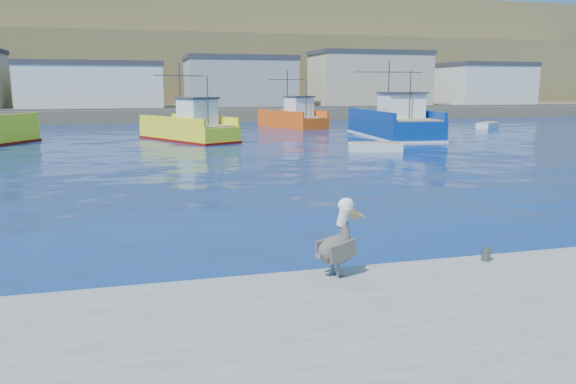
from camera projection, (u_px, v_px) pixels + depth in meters
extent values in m
plane|color=#071957|center=(313.00, 250.00, 15.16)|extent=(260.00, 260.00, 0.00)
cylinder|color=#4C4C4C|center=(486.00, 254.00, 12.57)|extent=(0.20, 0.20, 0.30)
cube|color=brown|center=(168.00, 111.00, 83.39)|extent=(160.00, 30.00, 1.60)
cube|color=brown|center=(159.00, 78.00, 107.13)|extent=(180.00, 40.00, 14.00)
cube|color=brown|center=(155.00, 57.00, 125.20)|extent=(200.00, 40.00, 24.00)
cube|color=#2D2D2D|center=(172.00, 108.00, 72.79)|extent=(150.00, 5.00, 0.10)
cube|color=silver|center=(93.00, 87.00, 75.45)|extent=(18.00, 11.00, 5.50)
cube|color=#333338|center=(92.00, 64.00, 74.89)|extent=(18.36, 11.22, 0.60)
cube|color=gray|center=(240.00, 84.00, 80.43)|extent=(15.00, 10.00, 6.50)
cube|color=#333338|center=(239.00, 58.00, 79.78)|extent=(15.30, 10.20, 0.60)
cube|color=tan|center=(369.00, 80.00, 85.41)|extent=(17.00, 9.00, 7.50)
cube|color=#333338|center=(370.00, 53.00, 84.66)|extent=(17.34, 9.18, 0.60)
cube|color=silver|center=(484.00, 86.00, 90.61)|extent=(13.00, 10.00, 6.00)
cube|color=#333338|center=(485.00, 65.00, 90.01)|extent=(13.26, 10.20, 0.60)
cube|color=#FFF722|center=(188.00, 132.00, 46.51)|extent=(7.67, 10.31, 1.28)
cube|color=#FFF722|center=(203.00, 120.00, 47.40)|extent=(4.75, 8.62, 0.70)
cube|color=#FFF722|center=(170.00, 121.00, 45.25)|extent=(4.75, 8.62, 0.70)
cube|color=maroon|center=(188.00, 140.00, 46.62)|extent=(7.82, 10.52, 0.25)
cube|color=#8C7251|center=(187.00, 124.00, 46.38)|extent=(7.24, 9.83, 0.10)
cube|color=white|center=(197.00, 112.00, 45.12)|extent=(3.27, 3.30, 2.00)
cube|color=#333338|center=(197.00, 98.00, 44.92)|extent=(3.56, 3.64, 0.15)
cylinder|color=#4C4C4C|center=(180.00, 94.00, 46.64)|extent=(0.16, 0.16, 5.00)
cylinder|color=#4C4C4C|center=(208.00, 101.00, 43.90)|extent=(0.14, 0.14, 4.00)
cylinder|color=#4C4C4C|center=(179.00, 76.00, 46.36)|extent=(4.24, 2.33, 0.08)
cube|color=navy|center=(392.00, 127.00, 49.97)|extent=(5.66, 13.23, 1.67)
cube|color=navy|center=(415.00, 114.00, 50.10)|extent=(1.42, 12.59, 0.70)
cube|color=navy|center=(370.00, 114.00, 49.40)|extent=(1.42, 12.59, 0.70)
cube|color=silver|center=(392.00, 136.00, 50.11)|extent=(5.78, 13.50, 0.25)
cube|color=#8C7251|center=(393.00, 117.00, 49.80)|extent=(5.26, 12.69, 0.10)
cube|color=white|center=(401.00, 106.00, 47.74)|extent=(3.43, 3.49, 2.00)
cube|color=#333338|center=(401.00, 93.00, 47.54)|extent=(3.69, 3.90, 0.15)
cylinder|color=#4C4C4C|center=(389.00, 89.00, 50.60)|extent=(0.13, 0.13, 5.00)
cylinder|color=#4C4C4C|center=(410.00, 95.00, 45.70)|extent=(0.11, 0.11, 4.00)
cylinder|color=#4C4C4C|center=(389.00, 72.00, 50.32)|extent=(6.29, 0.66, 0.08)
cube|color=#F1500F|center=(292.00, 122.00, 61.40)|extent=(6.09, 9.55, 1.16)
cube|color=#F1500F|center=(304.00, 113.00, 62.09)|extent=(3.05, 8.35, 0.70)
cube|color=#F1500F|center=(280.00, 114.00, 60.36)|extent=(3.05, 8.35, 0.70)
cube|color=#8C7251|center=(292.00, 116.00, 61.28)|extent=(5.72, 9.12, 0.10)
cube|color=white|center=(299.00, 107.00, 60.00)|extent=(2.95, 2.88, 2.00)
cube|color=#333338|center=(299.00, 96.00, 59.79)|extent=(3.19, 3.19, 0.15)
cylinder|color=#4C4C4C|center=(287.00, 93.00, 61.56)|extent=(0.15, 0.15, 5.00)
cylinder|color=#4C4C4C|center=(306.00, 99.00, 58.74)|extent=(0.13, 0.13, 4.00)
cylinder|color=#4C4C4C|center=(287.00, 80.00, 61.29)|extent=(4.46, 1.61, 0.08)
cube|color=silver|center=(375.00, 148.00, 38.39)|extent=(3.82, 2.15, 0.72)
cube|color=#8C7251|center=(375.00, 143.00, 38.32)|extent=(3.40, 1.80, 0.07)
cube|color=silver|center=(488.00, 126.00, 60.24)|extent=(3.75, 3.33, 0.75)
cube|color=#8C7251|center=(488.00, 122.00, 60.16)|extent=(3.28, 2.88, 0.07)
cylinder|color=#595451|center=(338.00, 270.00, 11.47)|extent=(0.09, 0.09, 0.30)
cube|color=#595451|center=(340.00, 276.00, 11.53)|extent=(0.18, 0.17, 0.02)
cylinder|color=#595451|center=(332.00, 267.00, 11.63)|extent=(0.09, 0.09, 0.30)
cube|color=#595451|center=(334.00, 274.00, 11.69)|extent=(0.18, 0.17, 0.02)
ellipsoid|color=#38332D|center=(337.00, 250.00, 11.50)|extent=(1.01, 0.78, 0.61)
cube|color=#38332D|center=(343.00, 251.00, 11.28)|extent=(0.66, 0.29, 0.44)
cube|color=#38332D|center=(329.00, 246.00, 11.67)|extent=(0.66, 0.29, 0.44)
cube|color=#38332D|center=(322.00, 256.00, 11.30)|extent=(0.27, 0.23, 0.13)
cylinder|color=#38332D|center=(345.00, 233.00, 11.55)|extent=(0.30, 0.36, 0.48)
cylinder|color=white|center=(343.00, 216.00, 11.45)|extent=(0.28, 0.36, 0.45)
ellipsoid|color=white|center=(346.00, 205.00, 11.45)|extent=(0.43, 0.38, 0.30)
cone|color=gold|center=(356.00, 213.00, 11.64)|extent=(0.62, 0.34, 0.42)
cube|color=tan|center=(352.00, 215.00, 11.58)|extent=(0.37, 0.17, 0.27)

